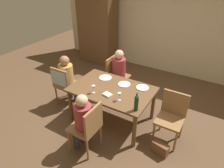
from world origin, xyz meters
TOP-DOWN VIEW (x-y plane):
  - ground_plane at (0.00, 0.00)m, footprint 10.00×10.00m
  - rear_room_partition at (0.00, 2.70)m, footprint 6.40×0.12m
  - armoire_cabinet at (-1.86, 2.25)m, footprint 1.18×0.62m
  - dining_table at (0.00, 0.00)m, footprint 1.53×1.00m
  - chair_near at (0.09, -0.88)m, footprint 0.44×0.44m
  - chair_left_end at (-1.14, -0.12)m, footprint 0.44×0.46m
  - chair_far_left at (-0.43, 0.88)m, footprint 0.44×0.44m
  - chair_right_end at (1.14, 0.09)m, footprint 0.44×0.44m
  - person_woman_host at (-0.03, -0.88)m, footprint 0.33×0.29m
  - person_man_bearded at (-1.14, 0.03)m, footprint 0.31×0.35m
  - person_man_guest at (-0.32, 0.88)m, footprint 0.35×0.30m
  - wine_bottle_tall_green at (0.66, -0.36)m, footprint 0.07×0.07m
  - wine_glass_near_left at (0.30, -0.25)m, footprint 0.07×0.07m
  - wine_glass_centre at (-0.22, -0.29)m, footprint 0.07×0.07m
  - dinner_plate_host at (0.13, 0.25)m, footprint 0.24×0.24m
  - dinner_plate_guest_left at (0.48, 0.32)m, footprint 0.24×0.24m
  - dinner_plate_guest_right at (-0.33, 0.28)m, footprint 0.26×0.26m
  - folded_napkin at (0.05, -0.23)m, footprint 0.18×0.15m
  - handbag at (1.14, -0.35)m, footprint 0.30×0.17m

SIDE VIEW (x-z plane):
  - ground_plane at x=0.00m, z-range 0.00..0.00m
  - handbag at x=1.14m, z-range 0.00..0.22m
  - chair_near at x=0.09m, z-range 0.07..0.99m
  - chair_far_left at x=-0.43m, z-range 0.07..0.99m
  - chair_right_end at x=1.14m, z-range 0.07..0.99m
  - chair_left_end at x=-1.14m, z-range 0.13..1.05m
  - person_woman_host at x=-0.03m, z-range 0.09..1.18m
  - dining_table at x=0.00m, z-range 0.28..1.01m
  - person_man_guest at x=-0.32m, z-range 0.09..1.22m
  - person_man_bearded at x=-1.14m, z-range 0.09..1.23m
  - dinner_plate_host at x=0.13m, z-range 0.73..0.74m
  - dinner_plate_guest_left at x=0.48m, z-range 0.73..0.74m
  - dinner_plate_guest_right at x=-0.33m, z-range 0.73..0.74m
  - folded_napkin at x=0.05m, z-range 0.73..0.76m
  - wine_glass_near_left at x=0.30m, z-range 0.76..0.91m
  - wine_glass_centre at x=-0.22m, z-range 0.76..0.91m
  - wine_bottle_tall_green at x=0.66m, z-range 0.72..1.04m
  - armoire_cabinet at x=-1.86m, z-range 0.01..2.19m
  - rear_room_partition at x=0.00m, z-range 0.00..2.70m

